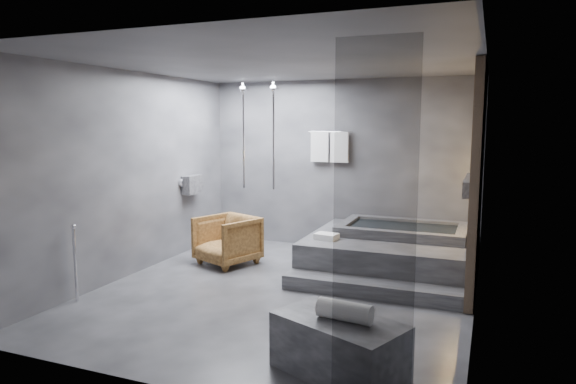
% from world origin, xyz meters
% --- Properties ---
extents(room, '(5.00, 5.04, 2.82)m').
position_xyz_m(room, '(0.40, 0.24, 1.73)').
color(room, '#2D2D30').
rests_on(room, ground).
extents(tub_deck, '(2.20, 2.00, 0.50)m').
position_xyz_m(tub_deck, '(1.05, 1.45, 0.25)').
color(tub_deck, '#323235').
rests_on(tub_deck, ground).
extents(tub_step, '(2.20, 0.36, 0.18)m').
position_xyz_m(tub_step, '(1.05, 0.27, 0.09)').
color(tub_step, '#323235').
rests_on(tub_step, ground).
extents(concrete_bench, '(1.22, 0.96, 0.48)m').
position_xyz_m(concrete_bench, '(1.23, -1.77, 0.24)').
color(concrete_bench, '#363638').
rests_on(concrete_bench, ground).
extents(driftwood_chair, '(1.02, 1.03, 0.72)m').
position_xyz_m(driftwood_chair, '(-1.26, 0.90, 0.36)').
color(driftwood_chair, '#4D2F13').
rests_on(driftwood_chair, ground).
extents(rolled_towel, '(0.48, 0.22, 0.17)m').
position_xyz_m(rolled_towel, '(1.28, -1.79, 0.57)').
color(rolled_towel, white).
rests_on(rolled_towel, concrete_bench).
extents(deck_towel, '(0.33, 0.26, 0.08)m').
position_xyz_m(deck_towel, '(0.27, 0.93, 0.54)').
color(deck_towel, white).
rests_on(deck_towel, tub_deck).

